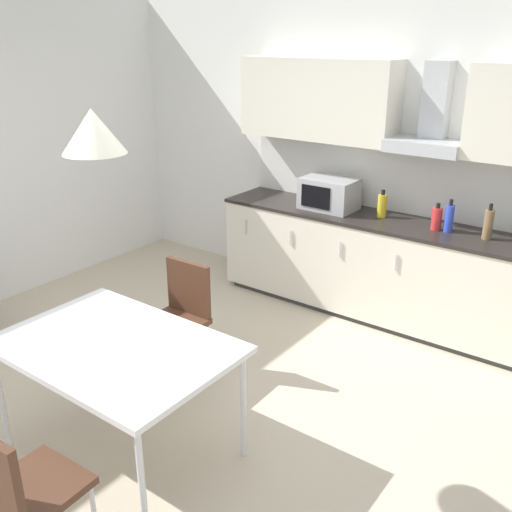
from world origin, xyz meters
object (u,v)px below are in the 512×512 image
object	(u,v)px
chair_far_left	(180,310)
pendant_lamp	(93,131)
bottle_blue	(449,218)
bottle_red	(437,218)
bottle_brown	(488,224)
microwave	(329,194)
bottle_yellow	(382,205)
chair_near_right	(17,485)
dining_table	(116,351)

from	to	relation	value
chair_far_left	pendant_lamp	xyz separation A→B (m)	(0.30, -0.84, 1.41)
bottle_blue	bottle_red	distance (m)	0.10
bottle_brown	bottle_red	size ratio (longest dim) A/B	1.27
bottle_blue	bottle_red	xyz separation A→B (m)	(-0.10, -0.01, -0.02)
bottle_brown	microwave	bearing A→B (deg)	-179.86
pendant_lamp	bottle_red	bearing A→B (deg)	70.91
bottle_blue	chair_far_left	xyz separation A→B (m)	(-1.29, -1.75, -0.49)
bottle_yellow	chair_near_right	bearing A→B (deg)	-91.46
microwave	dining_table	size ratio (longest dim) A/B	0.36
bottle_yellow	chair_far_left	size ratio (longest dim) A/B	0.28
chair_near_right	bottle_yellow	bearing A→B (deg)	88.54
dining_table	chair_far_left	distance (m)	0.91
chair_far_left	bottle_blue	bearing A→B (deg)	53.59
bottle_red	bottle_yellow	size ratio (longest dim) A/B	0.93
bottle_yellow	microwave	bearing A→B (deg)	-173.85
chair_far_left	bottle_brown	bearing A→B (deg)	47.84
bottle_blue	bottle_yellow	distance (m)	0.60
bottle_brown	dining_table	world-z (taller)	bottle_brown
chair_far_left	pendant_lamp	distance (m)	1.66
bottle_red	microwave	bearing A→B (deg)	179.53
bottle_red	pendant_lamp	world-z (taller)	pendant_lamp
bottle_red	dining_table	size ratio (longest dim) A/B	0.17
bottle_yellow	chair_near_right	distance (m)	3.52
bottle_yellow	dining_table	xyz separation A→B (m)	(-0.39, -2.65, -0.31)
bottle_red	bottle_brown	bearing A→B (deg)	1.67
bottle_yellow	chair_near_right	xyz separation A→B (m)	(-0.09, -3.49, -0.47)
microwave	pendant_lamp	world-z (taller)	pendant_lamp
bottle_red	dining_table	world-z (taller)	bottle_red
microwave	bottle_blue	size ratio (longest dim) A/B	1.79
bottle_brown	chair_near_right	distance (m)	3.61
bottle_yellow	dining_table	size ratio (longest dim) A/B	0.18
chair_far_left	bottle_red	bearing A→B (deg)	55.59
bottle_blue	bottle_red	world-z (taller)	bottle_blue
bottle_yellow	pendant_lamp	bearing A→B (deg)	-98.44
bottle_yellow	bottle_blue	bearing A→B (deg)	-5.22
chair_far_left	bottle_yellow	bearing A→B (deg)	68.99
microwave	bottle_yellow	distance (m)	0.50
bottle_blue	microwave	bearing A→B (deg)	179.91
bottle_red	bottle_yellow	distance (m)	0.51
bottle_brown	pendant_lamp	bearing A→B (deg)	-116.42
dining_table	pendant_lamp	world-z (taller)	pendant_lamp
microwave	dining_table	bearing A→B (deg)	-87.80
bottle_blue	chair_near_right	distance (m)	3.53
bottle_red	dining_table	xyz separation A→B (m)	(-0.90, -2.59, -0.30)
chair_near_right	microwave	bearing A→B (deg)	96.70
microwave	chair_far_left	distance (m)	1.84
pendant_lamp	bottle_yellow	bearing A→B (deg)	81.56
bottle_blue	chair_far_left	size ratio (longest dim) A/B	0.31
bottle_red	chair_far_left	distance (m)	2.17
microwave	bottle_blue	bearing A→B (deg)	-0.09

